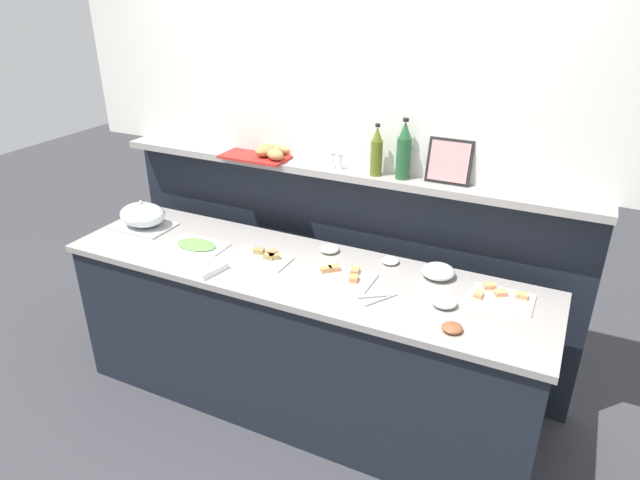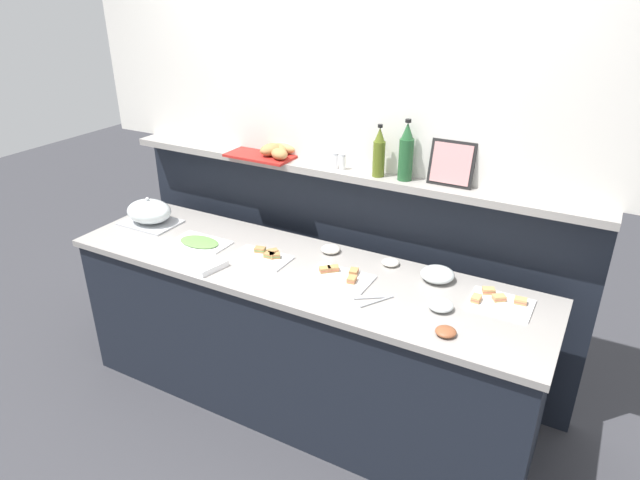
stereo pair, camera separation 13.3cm
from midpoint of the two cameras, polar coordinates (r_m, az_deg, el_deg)
name	(u,v)px [view 1 (the left image)]	position (r m, az deg, el deg)	size (l,w,h in m)	color
ground_plane	(342,346)	(3.83, 1.26, -10.73)	(12.00, 12.00, 0.00)	#38383D
buffet_counter	(300,339)	(3.14, -3.32, -9.98)	(2.58, 0.69, 0.89)	black
back_ledge_unit	(339,261)	(3.41, 0.82, -2.21)	(2.81, 0.22, 1.29)	black
upper_wall_panel	(344,41)	(3.06, 1.17, 19.52)	(3.41, 0.08, 1.31)	white
sandwich_platter_side	(263,258)	(3.00, -7.11, -1.81)	(0.31, 0.18, 0.04)	silver
sandwich_platter_front	(501,297)	(2.74, 16.56, -5.59)	(0.28, 0.20, 0.04)	white
sandwich_platter_rear	(342,276)	(2.80, 0.85, -3.67)	(0.32, 0.19, 0.04)	silver
cold_cuts_platter	(196,246)	(3.20, -13.62, -0.57)	(0.32, 0.21, 0.02)	white
serving_cloche	(143,216)	(3.51, -18.62, 2.33)	(0.34, 0.24, 0.17)	#B7BABF
glass_bowl_large	(444,302)	(2.62, 11.10, -6.23)	(0.11, 0.11, 0.05)	silver
glass_bowl_medium	(438,272)	(2.85, 10.60, -3.22)	(0.17, 0.17, 0.07)	silver
condiment_bowl_dark	(452,328)	(2.46, 11.76, -8.75)	(0.09, 0.09, 0.03)	brown
condiment_bowl_red	(390,261)	(2.95, 5.87, -2.12)	(0.09, 0.09, 0.03)	silver
condiment_bowl_cream	(329,249)	(3.05, -0.28, -0.92)	(0.11, 0.11, 0.04)	silver
serving_tongs	(380,298)	(2.64, 4.66, -5.88)	(0.16, 0.16, 0.01)	#B7BABF
napkin_stack	(205,267)	(2.95, -12.90, -2.69)	(0.17, 0.17, 0.03)	white
wine_bottle_green	(404,152)	(2.93, 7.22, 8.87)	(0.08, 0.08, 0.32)	#23562D
olive_oil_bottle	(377,153)	(2.97, 4.48, 8.84)	(0.06, 0.06, 0.28)	#56661E
salt_shaker	(332,160)	(3.10, 0.01, 8.08)	(0.03, 0.03, 0.09)	white
pepper_shaker	(340,161)	(3.08, 0.75, 7.97)	(0.03, 0.03, 0.09)	white
bread_basket	(268,152)	(3.31, -6.42, 8.89)	(0.42, 0.26, 0.08)	#B2231E
framed_picture	(449,162)	(2.91, 11.72, 7.80)	(0.23, 0.06, 0.23)	black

